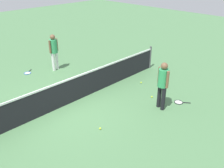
{
  "coord_description": "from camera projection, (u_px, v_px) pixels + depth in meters",
  "views": [
    {
      "loc": [
        -4.19,
        -6.53,
        4.6
      ],
      "look_at": [
        1.14,
        -1.26,
        0.9
      ],
      "focal_mm": 39.66,
      "sensor_mm": 36.0,
      "label": 1
    }
  ],
  "objects": [
    {
      "name": "player_near_side",
      "position": [
        163.0,
        82.0,
        8.24
      ],
      "size": [
        0.42,
        0.52,
        1.7
      ],
      "color": "black",
      "rests_on": "ground_plane"
    },
    {
      "name": "player_far_side",
      "position": [
        54.0,
        49.0,
        11.34
      ],
      "size": [
        0.53,
        0.4,
        1.7
      ],
      "color": "white",
      "rests_on": "ground_plane"
    },
    {
      "name": "ground_plane",
      "position": [
        65.0,
        106.0,
        8.82
      ],
      "size": [
        40.0,
        40.0,
        0.0
      ],
      "primitive_type": "plane",
      "color": "#4C7A4C"
    },
    {
      "name": "tennis_ball_near_player",
      "position": [
        152.0,
        97.0,
        9.33
      ],
      "size": [
        0.07,
        0.07,
        0.07
      ],
      "primitive_type": "sphere",
      "color": "#C6E033",
      "rests_on": "ground_plane"
    },
    {
      "name": "court_net",
      "position": [
        63.0,
        93.0,
        8.6
      ],
      "size": [
        10.09,
        0.09,
        1.07
      ],
      "color": "#4C4C51",
      "rests_on": "ground_plane"
    },
    {
      "name": "tennis_ball_baseline",
      "position": [
        100.0,
        128.0,
        7.56
      ],
      "size": [
        0.07,
        0.07,
        0.07
      ],
      "primitive_type": "sphere",
      "color": "#C6E033",
      "rests_on": "ground_plane"
    },
    {
      "name": "tennis_racket_far_player",
      "position": [
        28.0,
        73.0,
        11.41
      ],
      "size": [
        0.56,
        0.5,
        0.03
      ],
      "color": "blue",
      "rests_on": "ground_plane"
    },
    {
      "name": "tennis_racket_near_player",
      "position": [
        179.0,
        102.0,
        9.01
      ],
      "size": [
        0.48,
        0.57,
        0.03
      ],
      "color": "black",
      "rests_on": "ground_plane"
    },
    {
      "name": "tennis_ball_by_net",
      "position": [
        141.0,
        83.0,
        10.45
      ],
      "size": [
        0.07,
        0.07,
        0.07
      ],
      "primitive_type": "sphere",
      "color": "#C6E033",
      "rests_on": "ground_plane"
    }
  ]
}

